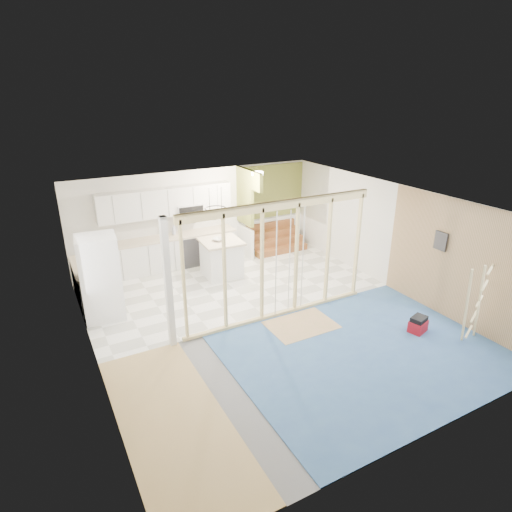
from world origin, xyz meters
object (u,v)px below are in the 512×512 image
island (221,258)px  ladder (475,303)px  fridge (101,278)px  toolbox (418,325)px

island → ladder: 6.00m
fridge → island: size_ratio=1.74×
toolbox → ladder: 1.15m
fridge → toolbox: fridge is taller
fridge → ladder: (6.08, -4.39, -0.08)m
island → toolbox: size_ratio=2.46×
ladder → fridge: bearing=121.7°
fridge → ladder: size_ratio=1.13×
island → toolbox: (2.37, -4.49, -0.33)m
toolbox → ladder: ladder is taller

